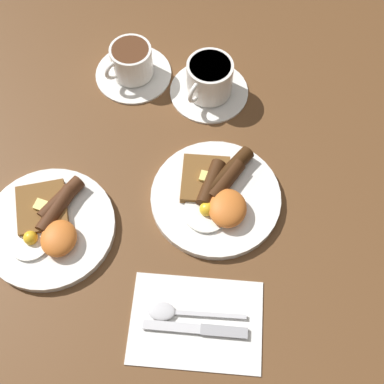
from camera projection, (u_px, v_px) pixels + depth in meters
ground_plane at (215, 200)px, 0.95m from camera, size 3.00×3.00×0.00m
breakfast_plate_near at (217, 195)px, 0.94m from camera, size 0.23×0.23×0.05m
breakfast_plate_far at (50, 225)px, 0.91m from camera, size 0.23×0.23×0.05m
teacup_near at (209, 81)px, 1.03m from camera, size 0.16×0.16×0.08m
teacup_far at (132, 65)px, 1.06m from camera, size 0.15×0.15×0.07m
napkin at (196, 322)px, 0.85m from camera, size 0.16×0.22×0.01m
knife at (201, 329)px, 0.84m from camera, size 0.02×0.17×0.01m
spoon at (173, 312)px, 0.85m from camera, size 0.03×0.16×0.01m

